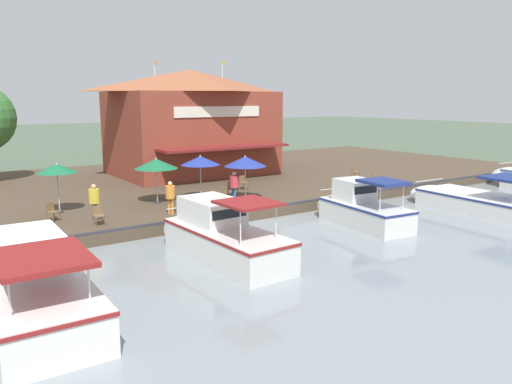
{
  "coord_description": "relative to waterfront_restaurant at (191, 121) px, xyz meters",
  "views": [
    {
      "loc": [
        19.97,
        -14.11,
        6.07
      ],
      "look_at": [
        -1.0,
        0.3,
        1.3
      ],
      "focal_mm": 35.0,
      "sensor_mm": 36.0,
      "label": 1
    }
  ],
  "objects": [
    {
      "name": "cafe_chair_under_first_umbrella",
      "position": [
        11.65,
        -10.63,
        -3.35
      ],
      "size": [
        0.45,
        0.45,
        0.85
      ],
      "color": "brown",
      "rests_on": "quay_deck"
    },
    {
      "name": "cafe_chair_back_row_seat",
      "position": [
        11.62,
        7.1,
        -3.35
      ],
      "size": [
        0.47,
        0.47,
        0.85
      ],
      "color": "brown",
      "rests_on": "quay_deck"
    },
    {
      "name": "motorboat_second_along",
      "position": [
        16.98,
        -7.74,
        -3.51
      ],
      "size": [
        7.0,
        2.44,
        2.49
      ],
      "color": "silver",
      "rests_on": "river_water"
    },
    {
      "name": "patio_umbrella_mid_patio_right",
      "position": [
        8.66,
        -6.57,
        -1.73
      ],
      "size": [
        2.26,
        2.26,
        2.41
      ],
      "color": "#B7B7B7",
      "rests_on": "quay_deck"
    },
    {
      "name": "patio_umbrella_back_row",
      "position": [
        10.83,
        -2.38,
        -1.68
      ],
      "size": [
        2.26,
        2.26,
        2.46
      ],
      "color": "#B7B7B7",
      "rests_on": "quay_deck"
    },
    {
      "name": "quay_deck",
      "position": [
        2.15,
        -2.88,
        -4.13
      ],
      "size": [
        22.0,
        56.0,
        0.6
      ],
      "primitive_type": "cube",
      "color": "#4C3D2D",
      "rests_on": "ground"
    },
    {
      "name": "waterfront_restaurant",
      "position": [
        0.0,
        0.0,
        0.0
      ],
      "size": [
        9.95,
        11.39,
        8.27
      ],
      "color": "brown",
      "rests_on": "quay_deck"
    },
    {
      "name": "patio_umbrella_by_entrance",
      "position": [
        9.3,
        -4.28,
        -1.66
      ],
      "size": [
        2.11,
        2.11,
        2.46
      ],
      "color": "#B7B7B7",
      "rests_on": "quay_deck"
    },
    {
      "name": "motorboat_distant_upstream",
      "position": [
        18.17,
        -14.64,
        -3.53
      ],
      "size": [
        8.15,
        2.7,
        2.25
      ],
      "color": "white",
      "rests_on": "river_water"
    },
    {
      "name": "person_near_entrance",
      "position": [
        10.93,
        -3.14,
        -2.77
      ],
      "size": [
        0.48,
        0.48,
        1.69
      ],
      "color": "#2D5193",
      "rests_on": "quay_deck"
    },
    {
      "name": "cafe_chair_facing_river",
      "position": [
        9.7,
        -12.13,
        -3.35
      ],
      "size": [
        0.6,
        0.6,
        0.85
      ],
      "color": "brown",
      "rests_on": "quay_deck"
    },
    {
      "name": "ground_plane",
      "position": [
        13.15,
        -2.88,
        -4.43
      ],
      "size": [
        220.0,
        220.0,
        0.0
      ],
      "primitive_type": "plane",
      "color": "#4C5B47"
    },
    {
      "name": "person_mid_patio",
      "position": [
        10.85,
        -10.53,
        -2.76
      ],
      "size": [
        0.48,
        0.48,
        1.71
      ],
      "color": "#4C4C56",
      "rests_on": "quay_deck"
    },
    {
      "name": "cafe_chair_mid_patio",
      "position": [
        9.29,
        -2.28,
        -3.35
      ],
      "size": [
        0.56,
        0.56,
        0.85
      ],
      "color": "brown",
      "rests_on": "quay_deck"
    },
    {
      "name": "quay_edge_fender",
      "position": [
        13.05,
        -2.88,
        -3.78
      ],
      "size": [
        0.2,
        50.4,
        0.1
      ],
      "primitive_type": "cube",
      "color": "#2D2D33",
      "rests_on": "quay_deck"
    },
    {
      "name": "patio_umbrella_far_corner",
      "position": [
        8.11,
        -11.44,
        -1.66
      ],
      "size": [
        1.9,
        1.9,
        2.43
      ],
      "color": "#B7B7B7",
      "rests_on": "quay_deck"
    },
    {
      "name": "cafe_chair_beside_entrance",
      "position": [
        8.53,
        8.35,
        -3.35
      ],
      "size": [
        0.53,
        0.53,
        0.85
      ],
      "color": "brown",
      "rests_on": "quay_deck"
    },
    {
      "name": "person_at_quay_edge",
      "position": [
        11.51,
        -7.11,
        -2.84
      ],
      "size": [
        0.45,
        0.45,
        1.6
      ],
      "color": "orange",
      "rests_on": "quay_deck"
    },
    {
      "name": "cafe_chair_far_corner_seat",
      "position": [
        7.95,
        -0.62,
        -3.35
      ],
      "size": [
        0.54,
        0.54,
        0.85
      ],
      "color": "brown",
      "rests_on": "quay_deck"
    },
    {
      "name": "motorboat_fourth_along",
      "position": [
        16.47,
        0.45,
        -3.57
      ],
      "size": [
        5.8,
        2.48,
        2.37
      ],
      "color": "silver",
      "rests_on": "river_water"
    },
    {
      "name": "motorboat_mid_row",
      "position": [
        17.75,
        7.91,
        -3.81
      ],
      "size": [
        7.93,
        3.32,
        2.1
      ],
      "color": "white",
      "rests_on": "river_water"
    }
  ]
}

